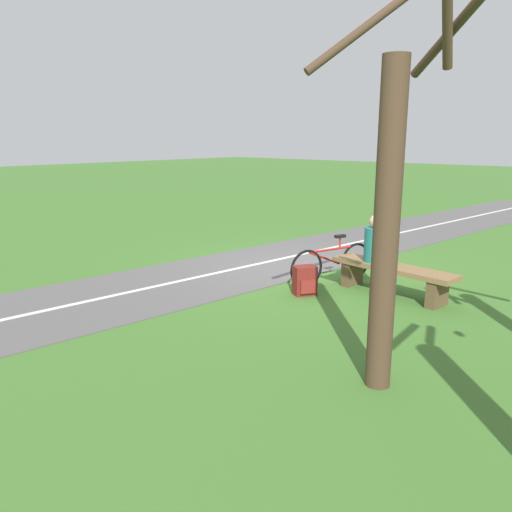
{
  "coord_description": "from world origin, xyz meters",
  "views": [
    {
      "loc": [
        -5.69,
        7.7,
        2.47
      ],
      "look_at": [
        -1.6,
        3.08,
        1.02
      ],
      "focal_mm": 35.63,
      "sensor_mm": 36.0,
      "label": 1
    }
  ],
  "objects_px": {
    "bench": "(392,274)",
    "person_seated": "(375,241)",
    "backpack": "(305,281)",
    "bicycle": "(332,263)",
    "tree_by_path": "(390,203)"
  },
  "relations": [
    {
      "from": "bench",
      "to": "person_seated",
      "type": "relative_size",
      "value": 2.74
    },
    {
      "from": "bench",
      "to": "backpack",
      "type": "relative_size",
      "value": 4.5
    },
    {
      "from": "person_seated",
      "to": "backpack",
      "type": "height_order",
      "value": "person_seated"
    },
    {
      "from": "bench",
      "to": "bicycle",
      "type": "relative_size",
      "value": 1.27
    },
    {
      "from": "bicycle",
      "to": "backpack",
      "type": "height_order",
      "value": "bicycle"
    },
    {
      "from": "bench",
      "to": "bicycle",
      "type": "distance_m",
      "value": 1.1
    },
    {
      "from": "tree_by_path",
      "to": "bench",
      "type": "bearing_deg",
      "value": -65.17
    },
    {
      "from": "backpack",
      "to": "tree_by_path",
      "type": "xyz_separation_m",
      "value": [
        -2.37,
        1.94,
        1.63
      ]
    },
    {
      "from": "bicycle",
      "to": "backpack",
      "type": "xyz_separation_m",
      "value": [
        -0.05,
        0.85,
        -0.12
      ]
    },
    {
      "from": "bench",
      "to": "bicycle",
      "type": "xyz_separation_m",
      "value": [
        1.1,
        0.05,
        0.0
      ]
    },
    {
      "from": "bicycle",
      "to": "person_seated",
      "type": "bearing_deg",
      "value": 114.44
    },
    {
      "from": "backpack",
      "to": "tree_by_path",
      "type": "height_order",
      "value": "tree_by_path"
    },
    {
      "from": "bench",
      "to": "person_seated",
      "type": "distance_m",
      "value": 0.59
    },
    {
      "from": "bench",
      "to": "bicycle",
      "type": "height_order",
      "value": "bicycle"
    },
    {
      "from": "tree_by_path",
      "to": "bicycle",
      "type": "bearing_deg",
      "value": -49.08
    }
  ]
}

